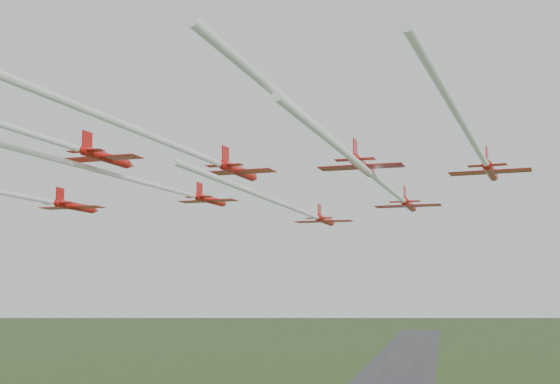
% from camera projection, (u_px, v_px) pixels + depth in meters
% --- Properties ---
extents(jet_lead, '(9.55, 63.77, 2.83)m').
position_uv_depth(jet_lead, '(299.00, 210.00, 100.52)').
color(jet_lead, red).
extents(jet_row2_left, '(12.33, 67.69, 2.77)m').
position_uv_depth(jet_row2_left, '(151.00, 184.00, 92.69)').
color(jet_row2_left, red).
extents(jet_row2_right, '(9.90, 65.74, 2.73)m').
position_uv_depth(jet_row2_right, '(389.00, 189.00, 82.42)').
color(jet_row2_right, red).
extents(jet_row3_left, '(9.06, 59.90, 2.68)m').
position_uv_depth(jet_row3_left, '(4.00, 193.00, 83.04)').
color(jet_row3_left, red).
extents(jet_row3_mid, '(10.21, 53.90, 2.94)m').
position_uv_depth(jet_row3_mid, '(197.00, 154.00, 75.98)').
color(jet_row3_mid, red).
extents(jet_row3_right, '(12.15, 55.48, 2.77)m').
position_uv_depth(jet_row3_right, '(479.00, 151.00, 70.23)').
color(jet_row3_right, red).
extents(jet_row4_left, '(9.43, 44.88, 2.78)m').
position_uv_depth(jet_row4_left, '(59.00, 143.00, 71.56)').
color(jet_row4_left, red).
extents(jet_row4_right, '(8.82, 47.74, 2.60)m').
position_uv_depth(jet_row4_right, '(340.00, 147.00, 62.57)').
color(jet_row4_right, red).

